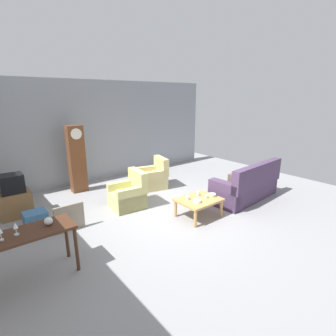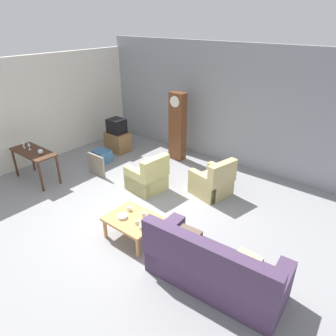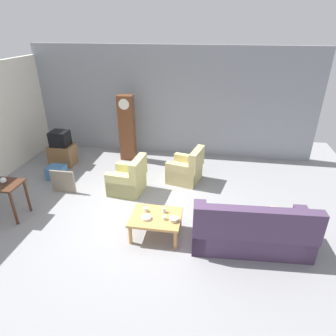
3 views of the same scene
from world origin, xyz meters
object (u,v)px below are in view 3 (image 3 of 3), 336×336
coffee_table_wood (156,219)px  cup_white_porcelain (146,209)px  armchair_olive_near (128,181)px  framed_picture_leaning (63,182)px  bowl_white_stacked (146,218)px  grandfather_clock (127,128)px  tv_crt (60,138)px  glass_dome_cloche (3,180)px  cup_blue_rimmed (164,210)px  couch_floral (251,232)px  cup_cream_tall (165,218)px  armchair_olive_far (186,170)px  tv_stand_cabinet (63,155)px  bowl_shallow_green (174,219)px  storage_box_blue (57,172)px

coffee_table_wood → cup_white_porcelain: cup_white_porcelain is taller
armchair_olive_near → coffee_table_wood: size_ratio=0.96×
framed_picture_leaning → cup_white_porcelain: bearing=-25.1°
coffee_table_wood → bowl_white_stacked: size_ratio=5.17×
grandfather_clock → tv_crt: grandfather_clock is taller
cup_white_porcelain → glass_dome_cloche: bearing=-179.8°
glass_dome_cloche → cup_blue_rimmed: 3.33m
couch_floral → glass_dome_cloche: 4.97m
grandfather_clock → cup_cream_tall: size_ratio=24.20×
cup_white_porcelain → bowl_white_stacked: (0.07, -0.24, -0.02)m
armchair_olive_far → tv_stand_cabinet: armchair_olive_far is taller
cup_white_porcelain → cup_cream_tall: size_ratio=1.06×
glass_dome_cloche → cup_cream_tall: glass_dome_cloche is taller
coffee_table_wood → framed_picture_leaning: (-2.54, 1.22, -0.09)m
glass_dome_cloche → cup_white_porcelain: bearing=0.2°
framed_picture_leaning → bowl_white_stacked: framed_picture_leaning is taller
coffee_table_wood → framed_picture_leaning: 2.82m
glass_dome_cloche → cup_blue_rimmed: glass_dome_cloche is taller
bowl_shallow_green → cup_cream_tall: bearing=175.1°
storage_box_blue → bowl_shallow_green: bowl_shallow_green is taller
armchair_olive_near → armchair_olive_far: size_ratio=0.97×
framed_picture_leaning → glass_dome_cloche: size_ratio=4.76×
coffee_table_wood → tv_crt: size_ratio=2.00×
grandfather_clock → tv_crt: 1.91m
coffee_table_wood → grandfather_clock: grandfather_clock is taller
cup_white_porcelain → bowl_white_stacked: bearing=-74.4°
armchair_olive_near → grandfather_clock: size_ratio=0.48×
glass_dome_cloche → cup_blue_rimmed: bearing=0.5°
couch_floral → coffee_table_wood: 1.76m
grandfather_clock → cup_cream_tall: bearing=-63.6°
armchair_olive_far → coffee_table_wood: armchair_olive_far is taller
coffee_table_wood → cup_cream_tall: 0.22m
cup_white_porcelain → cup_blue_rimmed: (0.36, 0.02, 0.01)m
glass_dome_cloche → couch_floral: bearing=-2.3°
glass_dome_cloche → bowl_shallow_green: glass_dome_cloche is taller
framed_picture_leaning → cup_blue_rimmed: framed_picture_leaning is taller
bowl_shallow_green → tv_stand_cabinet: bearing=143.0°
grandfather_clock → storage_box_blue: (-1.53, -1.54, -0.80)m
framed_picture_leaning → cup_white_porcelain: (2.31, -1.08, 0.19)m
armchair_olive_near → cup_blue_rimmed: 1.74m
armchair_olive_far → armchair_olive_near: bearing=-149.6°
cup_white_porcelain → grandfather_clock: bearing=111.9°
tv_crt → tv_stand_cabinet: bearing=0.0°
storage_box_blue → bowl_white_stacked: size_ratio=2.44×
tv_stand_cabinet → armchair_olive_far: bearing=-6.5°
armchair_olive_far → cup_white_porcelain: (-0.57, -2.13, 0.17)m
framed_picture_leaning → bowl_shallow_green: framed_picture_leaning is taller
cup_blue_rimmed → cup_cream_tall: (0.05, -0.23, -0.01)m
framed_picture_leaning → cup_white_porcelain: framed_picture_leaning is taller
armchair_olive_far → grandfather_clock: 2.28m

